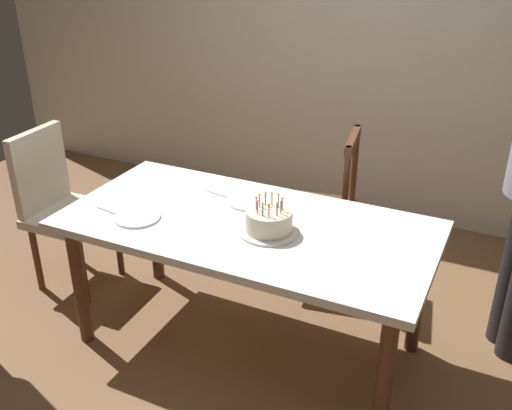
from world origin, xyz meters
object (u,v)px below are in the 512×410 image
Objects in this scene: birthday_cake at (269,222)px; plate_far_side at (248,201)px; plate_near_celebrant at (137,217)px; dining_table at (247,237)px; chair_upholstered at (59,201)px; chair_spindle_back at (319,211)px.

birthday_cake reaches higher than plate_far_side.
plate_near_celebrant is 0.56m from plate_far_side.
plate_far_side is (-0.09, 0.20, 0.09)m from dining_table.
chair_upholstered is at bearing -174.82° from plate_far_side.
birthday_cake is at bearing -5.44° from chair_upholstered.
chair_upholstered is at bearing 174.56° from birthday_cake.
plate_far_side is 0.65m from chair_spindle_back.
dining_table is at bearing -97.41° from chair_spindle_back.
chair_upholstered reaches higher than plate_far_side.
dining_table is 0.23m from plate_far_side.
birthday_cake is at bearing -87.24° from chair_spindle_back.
dining_table is 8.07× the size of plate_near_celebrant.
birthday_cake is 0.65m from plate_near_celebrant.
dining_table is 6.34× the size of birthday_cake.
plate_near_celebrant is at bearing -19.81° from chair_upholstered.
birthday_cake is 0.34m from plate_far_side.
dining_table is 1.28m from chair_upholstered.
chair_spindle_back is (-0.04, 0.81, -0.32)m from birthday_cake.
chair_upholstered is at bearing 176.05° from dining_table.
birthday_cake is at bearing -46.94° from plate_far_side.
birthday_cake is 0.29× the size of chair_upholstered.
dining_table is 0.79m from chair_spindle_back.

